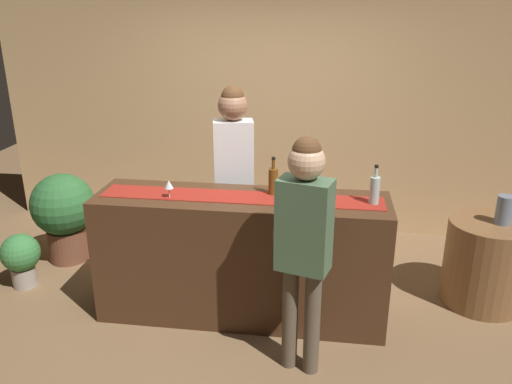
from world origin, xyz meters
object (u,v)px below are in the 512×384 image
(wine_bottle_amber, at_px, (273,181))
(bartender, at_px, (234,163))
(potted_plant_tall, at_px, (64,211))
(potted_plant_small, at_px, (21,257))
(wine_glass_near_customer, at_px, (321,188))
(round_side_table, at_px, (486,263))
(vase_on_side_table, at_px, (504,210))
(wine_glass_mid_counter, at_px, (169,185))
(wine_bottle_clear, at_px, (375,190))
(customer_sipping, at_px, (304,234))

(wine_bottle_amber, height_order, bartender, bartender)
(potted_plant_tall, height_order, potted_plant_small, potted_plant_tall)
(wine_glass_near_customer, distance_m, potted_plant_tall, 2.67)
(round_side_table, bearing_deg, potted_plant_tall, 176.34)
(wine_bottle_amber, distance_m, wine_glass_near_customer, 0.38)
(round_side_table, xyz_separation_m, potted_plant_tall, (-3.90, 0.25, 0.15))
(vase_on_side_table, xyz_separation_m, potted_plant_tall, (-3.97, 0.26, -0.34))
(wine_glass_near_customer, height_order, round_side_table, wine_glass_near_customer)
(wine_bottle_amber, bearing_deg, vase_on_side_table, 10.89)
(wine_glass_near_customer, xyz_separation_m, round_side_table, (1.41, 0.48, -0.76))
(potted_plant_tall, bearing_deg, bartender, -4.56)
(bartender, relative_size, potted_plant_tall, 2.01)
(round_side_table, height_order, vase_on_side_table, vase_on_side_table)
(wine_glass_near_customer, xyz_separation_m, wine_glass_mid_counter, (-1.14, -0.08, 0.00))
(wine_glass_mid_counter, distance_m, bartender, 0.77)
(round_side_table, xyz_separation_m, potted_plant_small, (-4.05, -0.31, -0.08))
(wine_bottle_amber, distance_m, vase_on_side_table, 1.90)
(wine_glass_mid_counter, bearing_deg, potted_plant_small, 170.47)
(wine_bottle_clear, xyz_separation_m, customer_sipping, (-0.48, -0.62, -0.11))
(round_side_table, bearing_deg, wine_bottle_amber, -168.22)
(wine_glass_near_customer, distance_m, potted_plant_small, 2.78)
(bartender, relative_size, customer_sipping, 1.07)
(customer_sipping, bearing_deg, potted_plant_tall, 166.42)
(vase_on_side_table, bearing_deg, wine_bottle_amber, -169.11)
(round_side_table, xyz_separation_m, vase_on_side_table, (0.07, -0.02, 0.49))
(wine_bottle_clear, bearing_deg, wine_glass_mid_counter, -176.83)
(bartender, height_order, vase_on_side_table, bartender)
(wine_bottle_amber, distance_m, customer_sipping, 0.78)
(wine_glass_near_customer, height_order, wine_glass_mid_counter, same)
(round_side_table, bearing_deg, customer_sipping, -143.90)
(wine_glass_near_customer, relative_size, potted_plant_small, 0.29)
(wine_bottle_clear, height_order, potted_plant_tall, wine_bottle_clear)
(wine_glass_near_customer, distance_m, bartender, 0.97)
(wine_glass_mid_counter, relative_size, potted_plant_small, 0.29)
(wine_glass_mid_counter, relative_size, bartender, 0.08)
(bartender, relative_size, vase_on_side_table, 7.46)
(potted_plant_tall, bearing_deg, wine_glass_near_customer, -16.27)
(wine_bottle_amber, relative_size, potted_plant_small, 0.60)
(wine_bottle_amber, height_order, potted_plant_small, wine_bottle_amber)
(bartender, bearing_deg, wine_bottle_clear, 140.10)
(potted_plant_small, bearing_deg, potted_plant_tall, 74.58)
(potted_plant_small, bearing_deg, wine_glass_mid_counter, -9.53)
(customer_sipping, height_order, potted_plant_tall, customer_sipping)
(bartender, xyz_separation_m, potted_plant_tall, (-1.72, 0.14, -0.61))
(customer_sipping, relative_size, vase_on_side_table, 7.00)
(wine_glass_mid_counter, bearing_deg, potted_plant_tall, 149.08)
(round_side_table, distance_m, vase_on_side_table, 0.50)
(bartender, xyz_separation_m, vase_on_side_table, (2.24, -0.13, -0.26))
(wine_glass_mid_counter, distance_m, round_side_table, 2.72)
(vase_on_side_table, height_order, potted_plant_small, vase_on_side_table)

